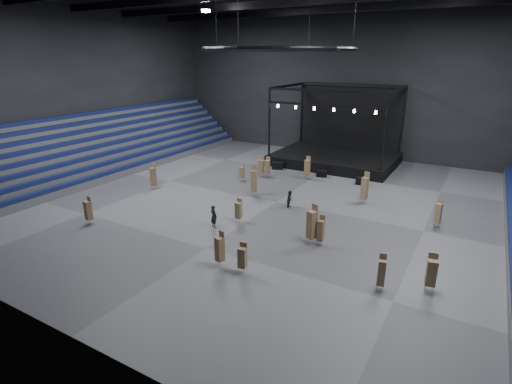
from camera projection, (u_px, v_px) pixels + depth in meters
The scene contains 28 objects.
floor at pixel (276, 202), 35.95m from camera, with size 50.00×50.00×0.00m, color #4D4D4F.
wall_back at pixel (354, 85), 50.22m from camera, with size 50.00×0.20×18.00m, color black.
wall_front at pixel (37, 149), 15.83m from camera, with size 50.00×0.20×18.00m, color black.
wall_left at pixel (80, 88), 44.85m from camera, with size 0.20×42.00×18.00m, color black.
bleachers_left at pixel (100, 154), 46.23m from camera, with size 7.20×40.00×6.40m.
stage at pixel (337, 151), 48.78m from camera, with size 14.00×10.00×9.20m.
truss_ring at pixel (279, 49), 31.72m from camera, with size 12.30×12.30×5.15m.
flight_case_left at pixel (278, 166), 46.20m from camera, with size 1.22×0.61×0.82m, color black.
flight_case_mid at pixel (322, 174), 43.30m from camera, with size 1.07×0.54×0.71m, color black.
flight_case_right at pixel (362, 181), 40.61m from camera, with size 1.15×0.57×0.76m, color black.
chair_stack_0 at pixel (261, 166), 43.12m from camera, with size 0.44×0.44×2.22m.
chair_stack_1 at pixel (254, 180), 37.19m from camera, with size 0.65×0.65×2.96m.
chair_stack_2 at pixel (438, 213), 30.38m from camera, with size 0.49×0.49×2.30m.
chair_stack_3 at pixel (242, 257), 23.95m from camera, with size 0.55×0.55×1.97m.
chair_stack_4 at pixel (431, 272), 21.96m from camera, with size 0.63×0.63×2.33m.
chair_stack_5 at pixel (321, 230), 27.46m from camera, with size 0.45×0.45×2.20m.
chair_stack_6 at pixel (239, 210), 31.27m from camera, with size 0.47×0.47×1.96m.
chair_stack_7 at pixel (88, 210), 30.96m from camera, with size 0.52×0.52×2.25m.
chair_stack_8 at pixel (242, 172), 41.72m from camera, with size 0.50×0.50×1.79m.
chair_stack_9 at pixel (382, 272), 22.14m from camera, with size 0.49×0.49×2.22m.
chair_stack_10 at pixel (307, 167), 42.29m from camera, with size 0.51×0.51×2.47m.
chair_stack_11 at pixel (153, 176), 39.04m from camera, with size 0.50×0.50×2.59m.
chair_stack_12 at pixel (365, 188), 35.17m from camera, with size 0.62×0.62×2.91m.
chair_stack_13 at pixel (220, 248), 24.67m from camera, with size 0.58×0.58×2.35m.
chair_stack_14 at pixel (267, 166), 43.12m from camera, with size 0.53×0.53×2.18m.
chair_stack_15 at pixel (312, 224), 27.52m from camera, with size 0.72×0.72×2.95m.
man_center at pixel (214, 216), 30.47m from camera, with size 0.65×0.42×1.77m, color black.
crew_member at pixel (290, 199), 34.47m from camera, with size 0.73×0.57×1.51m, color black.
Camera 1 is at (15.29, -30.09, 12.54)m, focal length 28.00 mm.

